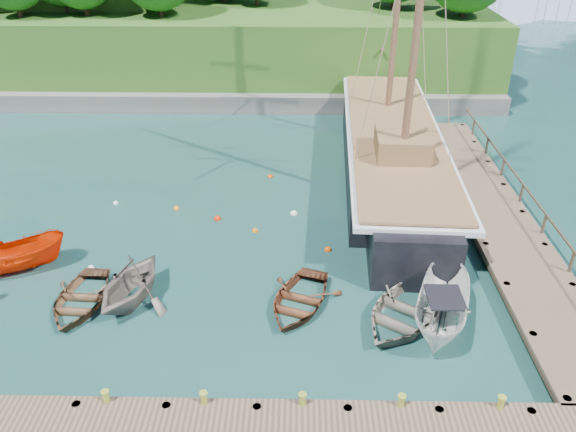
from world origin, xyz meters
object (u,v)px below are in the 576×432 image
object	(u,v)px
motorboat_orange	(20,270)
rowboat_1	(133,300)
rowboat_3	(403,319)
schooner	(392,156)
rowboat_0	(81,305)
cabin_boat_white	(440,327)
rowboat_2	(298,306)

from	to	relation	value
motorboat_orange	rowboat_1	bearing A→B (deg)	-133.77
rowboat_1	rowboat_3	xyz separation A→B (m)	(10.64, -0.91, 0.00)
rowboat_3	schooner	distance (m)	12.75
rowboat_0	rowboat_1	size ratio (longest dim) A/B	1.00
rowboat_3	schooner	size ratio (longest dim) A/B	0.17
schooner	rowboat_1	bearing A→B (deg)	-132.55
rowboat_1	motorboat_orange	world-z (taller)	rowboat_1
cabin_boat_white	schooner	size ratio (longest dim) A/B	0.18
cabin_boat_white	schooner	xyz separation A→B (m)	(-0.06, 13.10, 1.16)
rowboat_1	rowboat_2	xyz separation A→B (m)	(6.61, -0.22, 0.00)
rowboat_0	motorboat_orange	distance (m)	4.12
rowboat_1	motorboat_orange	distance (m)	5.76
rowboat_3	motorboat_orange	distance (m)	16.32
rowboat_0	schooner	bearing A→B (deg)	44.03
rowboat_2	motorboat_orange	world-z (taller)	motorboat_orange
rowboat_3	schooner	bearing A→B (deg)	119.21
schooner	motorboat_orange	bearing A→B (deg)	-147.72
rowboat_1	schooner	size ratio (longest dim) A/B	0.14
rowboat_0	rowboat_3	xyz separation A→B (m)	(12.63, -0.59, 0.00)
rowboat_3	cabin_boat_white	size ratio (longest dim) A/B	0.98
motorboat_orange	schooner	xyz separation A→B (m)	(17.29, 9.77, 1.16)
rowboat_2	rowboat_3	distance (m)	4.09
rowboat_1	rowboat_2	bearing A→B (deg)	15.00
rowboat_1	motorboat_orange	bearing A→B (deg)	177.09
cabin_boat_white	schooner	bearing A→B (deg)	109.28
rowboat_1	rowboat_3	world-z (taller)	rowboat_1
rowboat_0	cabin_boat_white	bearing A→B (deg)	-1.32
rowboat_0	rowboat_3	bearing A→B (deg)	0.36
rowboat_3	motorboat_orange	xyz separation A→B (m)	(-16.06, 2.86, 0.00)
rowboat_0	motorboat_orange	xyz separation A→B (m)	(-3.44, 2.27, 0.00)
rowboat_0	rowboat_2	world-z (taller)	rowboat_2
rowboat_2	schooner	bearing A→B (deg)	86.12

